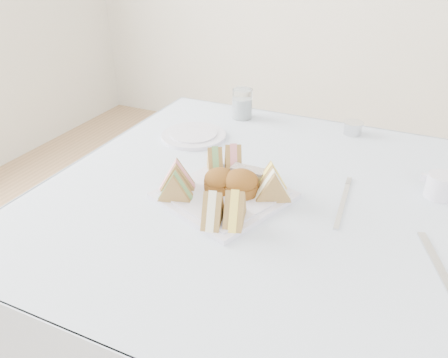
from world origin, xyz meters
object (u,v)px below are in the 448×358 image
at_px(table, 258,308).
at_px(creamer_jug, 440,186).
at_px(serving_plate, 224,196).
at_px(water_glass, 242,104).

relative_size(table, creamer_jug, 14.08).
xyz_separation_m(serving_plate, creamer_jug, (0.45, 0.21, 0.02)).
bearing_deg(serving_plate, table, 58.73).
relative_size(table, serving_plate, 3.58).
xyz_separation_m(table, serving_plate, (-0.08, -0.06, 0.38)).
relative_size(serving_plate, water_glass, 2.63).
relative_size(serving_plate, creamer_jug, 3.93).
height_order(table, creamer_jug, creamer_jug).
bearing_deg(creamer_jug, serving_plate, -147.71).
height_order(water_glass, creamer_jug, water_glass).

